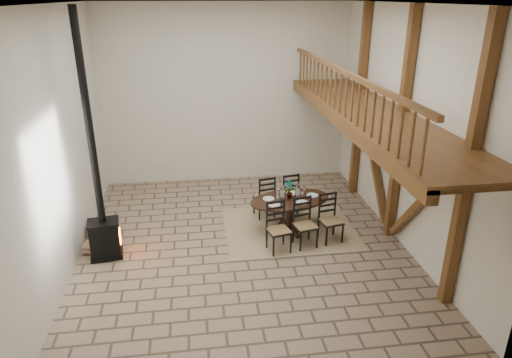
{
  "coord_description": "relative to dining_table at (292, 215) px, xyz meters",
  "views": [
    {
      "loc": [
        -0.96,
        -8.79,
        5.15
      ],
      "look_at": [
        0.34,
        0.4,
        1.39
      ],
      "focal_mm": 32.0,
      "sensor_mm": 36.0,
      "label": 1
    }
  ],
  "objects": [
    {
      "name": "wood_stove",
      "position": [
        -4.09,
        -0.54,
        0.7
      ],
      "size": [
        0.7,
        0.58,
        5.0
      ],
      "rotation": [
        0.0,
        0.0,
        0.14
      ],
      "color": "black",
      "rests_on": "ground"
    },
    {
      "name": "room_shell",
      "position": [
        0.01,
        -0.45,
        2.59
      ],
      "size": [
        7.02,
        8.02,
        5.01
      ],
      "color": "beige",
      "rests_on": "ground"
    },
    {
      "name": "log_stack",
      "position": [
        -4.43,
        -0.3,
        -0.32
      ],
      "size": [
        0.37,
        0.37,
        0.22
      ],
      "rotation": [
        0.0,
        0.0,
        -0.15
      ],
      "color": "tan",
      "rests_on": "ground"
    },
    {
      "name": "dining_table",
      "position": [
        0.0,
        0.0,
        0.0
      ],
      "size": [
        2.1,
        2.35,
        1.22
      ],
      "rotation": [
        0.0,
        0.0,
        0.21
      ],
      "color": "black",
      "rests_on": "ground"
    },
    {
      "name": "rug",
      "position": [
        -0.02,
        0.11,
        -0.41
      ],
      "size": [
        3.0,
        2.5,
        0.02
      ],
      "primitive_type": "cube",
      "color": "tan",
      "rests_on": "ground"
    },
    {
      "name": "log_basket",
      "position": [
        -4.33,
        0.28,
        -0.22
      ],
      "size": [
        0.58,
        0.58,
        0.48
      ],
      "rotation": [
        0.0,
        0.0,
        -0.12
      ],
      "color": "brown",
      "rests_on": "ground"
    },
    {
      "name": "ground",
      "position": [
        -1.18,
        -0.45,
        -0.42
      ],
      "size": [
        8.0,
        8.0,
        0.0
      ],
      "primitive_type": "plane",
      "color": "#8B735C",
      "rests_on": "ground"
    }
  ]
}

